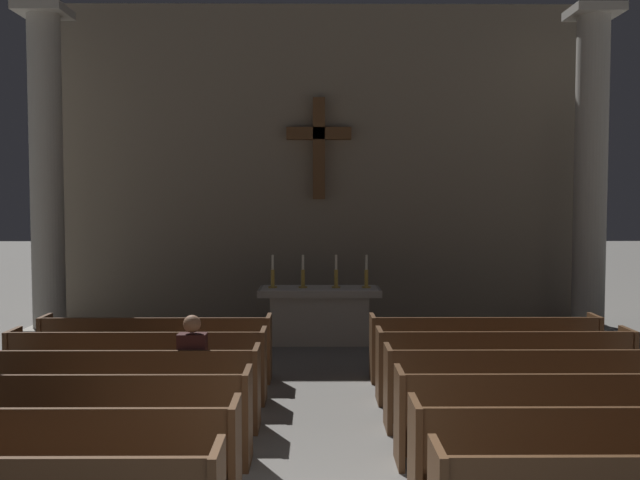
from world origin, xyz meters
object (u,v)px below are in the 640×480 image
object	(u,v)px
candlestick_inner_right	(336,277)
column_left_third	(47,179)
pew_left_row_2	(41,458)
pew_left_row_5	(138,366)
column_right_third	(590,179)
candlestick_outer_left	(273,277)
candlestick_inner_left	(303,277)
pew_right_row_2	(608,457)
pew_right_row_6	(484,348)
pew_right_row_3	(563,417)
pew_left_row_4	(114,388)
pew_right_row_4	(529,388)
pew_left_row_3	(83,418)
pew_left_row_6	(157,348)
altar	(320,314)
lone_worshipper	(194,369)
pew_right_row_5	(504,365)
candlestick_outer_right	(366,277)

from	to	relation	value
candlestick_inner_right	column_left_third	bearing A→B (deg)	174.41
pew_left_row_2	pew_left_row_5	world-z (taller)	same
column_right_third	candlestick_outer_left	bearing A→B (deg)	-174.93
pew_left_row_5	candlestick_inner_left	size ratio (longest dim) A/B	5.47
pew_right_row_2	pew_right_row_6	world-z (taller)	same
pew_right_row_3	column_left_third	xyz separation A→B (m)	(-7.45, 6.55, 2.52)
pew_left_row_4	pew_right_row_3	xyz separation A→B (m)	(4.70, -1.09, 0.00)
column_left_third	pew_right_row_4	bearing A→B (deg)	-36.26
pew_right_row_3	pew_left_row_2	bearing A→B (deg)	-166.92
pew_left_row_3	pew_left_row_6	xyz separation A→B (m)	(0.00, 3.28, 0.00)
pew_left_row_2	pew_left_row_3	distance (m)	1.09
candlestick_outer_left	pew_right_row_3	bearing A→B (deg)	-62.02
pew_left_row_2	altar	world-z (taller)	altar
pew_right_row_4	candlestick_inner_left	bearing A→B (deg)	118.25
lone_worshipper	pew_right_row_6	bearing A→B (deg)	29.39
pew_left_row_4	pew_right_row_6	xyz separation A→B (m)	(4.70, 2.18, 0.00)
pew_right_row_2	altar	size ratio (longest dim) A/B	1.49
pew_right_row_2	pew_right_row_5	xyz separation A→B (m)	(0.00, 3.28, 0.00)
column_left_third	candlestick_outer_right	size ratio (longest dim) A/B	10.31
column_left_third	altar	distance (m)	5.69
pew_right_row_2	candlestick_inner_left	size ratio (longest dim) A/B	5.47
pew_right_row_2	lone_worshipper	distance (m)	4.42
candlestick_outer_left	candlestick_outer_right	size ratio (longest dim) A/B	1.00
pew_right_row_4	pew_right_row_2	bearing A→B (deg)	-90.00
pew_left_row_5	candlestick_inner_left	bearing A→B (deg)	61.90
pew_right_row_2	pew_right_row_3	bearing A→B (deg)	90.00
pew_left_row_5	pew_left_row_6	bearing A→B (deg)	90.00
pew_left_row_3	lone_worshipper	bearing A→B (deg)	51.75
pew_right_row_5	candlestick_inner_right	world-z (taller)	candlestick_inner_right
pew_left_row_6	pew_right_row_5	distance (m)	4.83
altar	lone_worshipper	bearing A→B (deg)	-106.61
pew_left_row_6	pew_right_row_5	world-z (taller)	same
pew_left_row_6	pew_right_row_6	world-z (taller)	same
pew_right_row_5	column_right_third	xyz separation A→B (m)	(2.74, 4.37, 2.52)
pew_left_row_5	lone_worshipper	distance (m)	1.40
candlestick_inner_left	pew_left_row_4	bearing A→B (deg)	-112.58
pew_left_row_2	candlestick_outer_left	world-z (taller)	candlestick_outer_left
pew_left_row_4	pew_right_row_3	distance (m)	4.83
column_right_third	altar	world-z (taller)	column_right_third
pew_right_row_3	pew_right_row_5	size ratio (longest dim) A/B	1.00
pew_left_row_4	candlestick_inner_right	xyz separation A→B (m)	(2.65, 4.93, 0.72)
pew_left_row_2	pew_left_row_6	distance (m)	4.37
pew_right_row_5	candlestick_inner_right	size ratio (longest dim) A/B	5.47
pew_right_row_3	candlestick_inner_left	distance (m)	6.62
pew_right_row_6	lone_worshipper	xyz separation A→B (m)	(-3.81, -2.15, 0.22)
pew_right_row_5	pew_right_row_2	bearing A→B (deg)	-90.00
pew_left_row_4	candlestick_outer_left	bearing A→B (deg)	73.08
pew_left_row_4	pew_left_row_5	size ratio (longest dim) A/B	1.00
pew_left_row_4	candlestick_inner_left	distance (m)	5.39
candlestick_outer_right	candlestick_inner_left	bearing A→B (deg)	180.00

